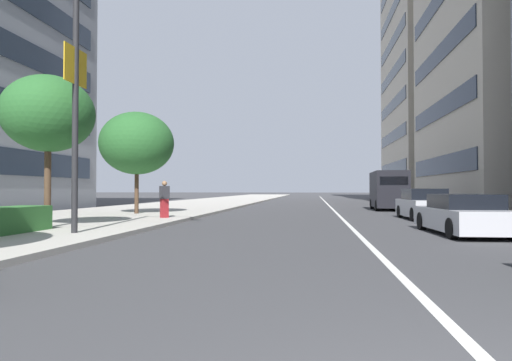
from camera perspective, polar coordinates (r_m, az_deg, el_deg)
sidewalk_right_plaza at (r=34.12m, az=-10.87°, el=-3.41°), size 160.00×10.00×0.15m
lane_centre_stripe at (r=37.45m, az=9.47°, el=-3.32°), size 110.00×0.16×0.01m
car_far_down_avenue at (r=15.75m, az=24.93°, el=-4.07°), size 4.69×2.03×1.29m
car_approaching_light at (r=22.81m, az=20.71°, el=-2.96°), size 4.22×1.95×1.47m
delivery_van_ahead at (r=32.29m, az=16.59°, el=-1.12°), size 5.24×2.28×2.67m
street_lamp_with_banners at (r=14.50m, az=-20.58°, el=12.72°), size 1.26×2.79×7.70m
street_tree_mid_sidewalk at (r=16.86m, az=-25.05°, el=7.71°), size 3.06×3.06×5.17m
street_tree_far_plaza at (r=24.79m, az=-15.00°, el=4.61°), size 3.94×3.94×5.44m
pedestrian_on_plaza at (r=20.70m, az=-11.64°, el=-2.34°), size 0.47×0.46×1.68m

